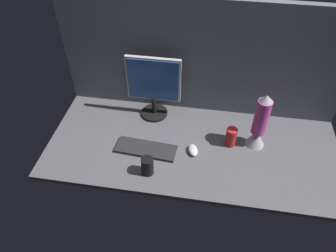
{
  "coord_description": "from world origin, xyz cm",
  "views": [
    {
      "loc": [
        6.15,
        -135.95,
        144.9
      ],
      "look_at": [
        -11.69,
        0.0,
        14.0
      ],
      "focal_mm": 33.75,
      "sensor_mm": 36.0,
      "label": 1
    }
  ],
  "objects_px": {
    "mouse": "(193,150)",
    "lava_lamp": "(259,125)",
    "monitor": "(154,86)",
    "keyboard": "(146,149)",
    "mug_black_travel": "(147,166)",
    "mug_red_plastic": "(231,137)"
  },
  "relations": [
    {
      "from": "keyboard",
      "to": "mouse",
      "type": "relative_size",
      "value": 3.85
    },
    {
      "from": "monitor",
      "to": "mug_black_travel",
      "type": "xyz_separation_m",
      "value": [
        0.06,
        -0.51,
        -0.18
      ]
    },
    {
      "from": "mouse",
      "to": "mug_red_plastic",
      "type": "relative_size",
      "value": 0.76
    },
    {
      "from": "mouse",
      "to": "lava_lamp",
      "type": "height_order",
      "value": "lava_lamp"
    },
    {
      "from": "monitor",
      "to": "mug_black_travel",
      "type": "relative_size",
      "value": 3.83
    },
    {
      "from": "keyboard",
      "to": "mouse",
      "type": "bearing_deg",
      "value": 10.02
    },
    {
      "from": "keyboard",
      "to": "mug_black_travel",
      "type": "height_order",
      "value": "mug_black_travel"
    },
    {
      "from": "monitor",
      "to": "keyboard",
      "type": "xyz_separation_m",
      "value": [
        0.01,
        -0.35,
        -0.23
      ]
    },
    {
      "from": "monitor",
      "to": "keyboard",
      "type": "bearing_deg",
      "value": -87.87
    },
    {
      "from": "mug_red_plastic",
      "to": "mug_black_travel",
      "type": "bearing_deg",
      "value": -146.97
    },
    {
      "from": "monitor",
      "to": "mug_red_plastic",
      "type": "bearing_deg",
      "value": -22.13
    },
    {
      "from": "keyboard",
      "to": "mouse",
      "type": "height_order",
      "value": "mouse"
    },
    {
      "from": "mug_red_plastic",
      "to": "mug_black_travel",
      "type": "xyz_separation_m",
      "value": [
        -0.46,
        -0.3,
        -0.01
      ]
    },
    {
      "from": "lava_lamp",
      "to": "mug_red_plastic",
      "type": "bearing_deg",
      "value": -169.81
    },
    {
      "from": "monitor",
      "to": "mouse",
      "type": "xyz_separation_m",
      "value": [
        0.3,
        -0.32,
        -0.22
      ]
    },
    {
      "from": "mouse",
      "to": "lava_lamp",
      "type": "distance_m",
      "value": 0.42
    },
    {
      "from": "keyboard",
      "to": "mug_black_travel",
      "type": "distance_m",
      "value": 0.18
    },
    {
      "from": "monitor",
      "to": "mug_black_travel",
      "type": "height_order",
      "value": "monitor"
    },
    {
      "from": "monitor",
      "to": "mug_red_plastic",
      "type": "xyz_separation_m",
      "value": [
        0.52,
        -0.21,
        -0.17
      ]
    },
    {
      "from": "keyboard",
      "to": "lava_lamp",
      "type": "xyz_separation_m",
      "value": [
        0.66,
        0.16,
        0.15
      ]
    },
    {
      "from": "mug_red_plastic",
      "to": "mug_black_travel",
      "type": "relative_size",
      "value": 1.09
    },
    {
      "from": "monitor",
      "to": "keyboard",
      "type": "distance_m",
      "value": 0.41
    }
  ]
}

